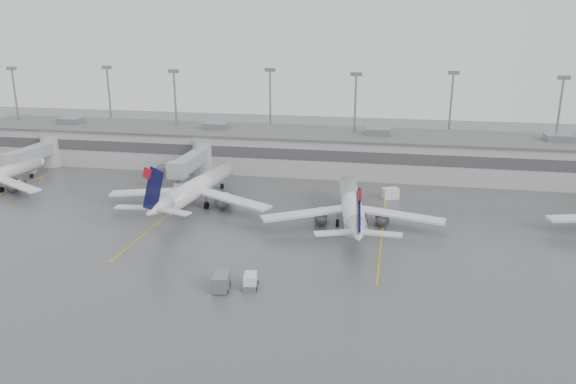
# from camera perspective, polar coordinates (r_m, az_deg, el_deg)

# --- Properties ---
(ground) EXTENTS (260.00, 260.00, 0.00)m
(ground) POSITION_cam_1_polar(r_m,az_deg,el_deg) (68.29, -6.18, -9.64)
(ground) COLOR #505153
(ground) RESTS_ON ground
(terminal) EXTENTS (152.00, 17.00, 9.45)m
(terminal) POSITION_cam_1_polar(r_m,az_deg,el_deg) (120.61, 1.86, 4.27)
(terminal) COLOR #ADADA8
(terminal) RESTS_ON ground
(light_masts) EXTENTS (142.40, 8.00, 20.60)m
(light_masts) POSITION_cam_1_polar(r_m,az_deg,el_deg) (124.79, 2.33, 8.35)
(light_masts) COLOR gray
(light_masts) RESTS_ON ground
(jet_bridge_left) EXTENTS (4.00, 17.20, 7.00)m
(jet_bridge_left) POSITION_cam_1_polar(r_m,az_deg,el_deg) (130.50, -23.97, 3.64)
(jet_bridge_left) COLOR gray
(jet_bridge_left) RESTS_ON ground
(jet_bridge_right) EXTENTS (4.00, 17.20, 7.00)m
(jet_bridge_right) POSITION_cam_1_polar(r_m,az_deg,el_deg) (114.25, -9.37, 3.19)
(jet_bridge_right) COLOR gray
(jet_bridge_right) RESTS_ON ground
(stand_markings) EXTENTS (105.25, 40.00, 0.01)m
(stand_markings) POSITION_cam_1_polar(r_m,az_deg,el_deg) (89.64, -1.68, -2.96)
(stand_markings) COLOR #C49F0B
(stand_markings) RESTS_ON ground
(jet_mid_left) EXTENTS (29.25, 32.93, 10.66)m
(jet_mid_left) POSITION_cam_1_polar(r_m,az_deg,el_deg) (96.99, -9.43, 0.41)
(jet_mid_left) COLOR white
(jet_mid_left) RESTS_ON ground
(jet_mid_right) EXTENTS (27.84, 31.41, 10.20)m
(jet_mid_right) POSITION_cam_1_polar(r_m,az_deg,el_deg) (87.27, 6.50, -1.43)
(jet_mid_right) COLOR white
(jet_mid_right) RESTS_ON ground
(baggage_tug) EXTENTS (2.11, 2.91, 1.73)m
(baggage_tug) POSITION_cam_1_polar(r_m,az_deg,el_deg) (67.80, -3.85, -9.14)
(baggage_tug) COLOR white
(baggage_tug) RESTS_ON ground
(baggage_cart) EXTENTS (2.22, 3.32, 1.98)m
(baggage_cart) POSITION_cam_1_polar(r_m,az_deg,el_deg) (67.45, -6.78, -9.03)
(baggage_cart) COLOR slate
(baggage_cart) RESTS_ON ground
(gse_uld_a) EXTENTS (2.50, 2.13, 1.50)m
(gse_uld_a) POSITION_cam_1_polar(r_m,az_deg,el_deg) (130.79, -24.67, 2.17)
(gse_uld_a) COLOR white
(gse_uld_a) RESTS_ON ground
(gse_uld_b) EXTENTS (3.05, 2.36, 1.93)m
(gse_uld_b) POSITION_cam_1_polar(r_m,az_deg,el_deg) (106.17, -10.71, 0.45)
(gse_uld_b) COLOR white
(gse_uld_b) RESTS_ON ground
(gse_uld_c) EXTENTS (3.20, 2.68, 1.94)m
(gse_uld_c) POSITION_cam_1_polar(r_m,az_deg,el_deg) (102.39, 10.37, -0.14)
(gse_uld_c) COLOR white
(gse_uld_c) RESTS_ON ground
(gse_loader) EXTENTS (2.73, 3.91, 2.28)m
(gse_loader) POSITION_cam_1_polar(r_m,az_deg,el_deg) (118.03, -12.52, 2.08)
(gse_loader) COLOR slate
(gse_loader) RESTS_ON ground
(cone_a) EXTENTS (0.48, 0.48, 0.76)m
(cone_a) POSITION_cam_1_polar(r_m,az_deg,el_deg) (123.36, -23.79, 1.30)
(cone_a) COLOR #FF5505
(cone_a) RESTS_ON ground
(cone_b) EXTENTS (0.46, 0.46, 0.73)m
(cone_b) POSITION_cam_1_polar(r_m,az_deg,el_deg) (106.95, -12.88, 0.10)
(cone_b) COLOR #FF5505
(cone_b) RESTS_ON ground
(cone_c) EXTENTS (0.45, 0.45, 0.71)m
(cone_c) POSITION_cam_1_polar(r_m,az_deg,el_deg) (101.28, 7.14, -0.54)
(cone_c) COLOR #FF5505
(cone_c) RESTS_ON ground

